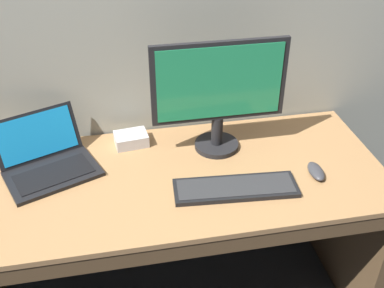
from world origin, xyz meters
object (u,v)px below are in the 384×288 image
(external_monitor, at_px, (219,95))
(laptop_black, at_px, (48,161))
(wired_keyboard, at_px, (236,188))
(external_drive_box, at_px, (131,139))
(computer_mouse, at_px, (316,171))

(external_monitor, bearing_deg, laptop_black, -178.27)
(wired_keyboard, relative_size, external_drive_box, 3.45)
(external_monitor, height_order, external_drive_box, external_monitor)
(external_monitor, bearing_deg, computer_mouse, -36.69)
(external_monitor, distance_m, external_drive_box, 0.44)
(computer_mouse, distance_m, external_drive_box, 0.78)
(laptop_black, bearing_deg, external_monitor, 1.73)
(external_drive_box, bearing_deg, external_monitor, -15.82)
(external_drive_box, bearing_deg, wired_keyboard, -47.10)
(wired_keyboard, height_order, computer_mouse, computer_mouse)
(external_monitor, relative_size, wired_keyboard, 1.14)
(wired_keyboard, xyz_separation_m, external_drive_box, (-0.36, 0.39, 0.02))
(laptop_black, xyz_separation_m, wired_keyboard, (0.70, -0.27, -0.03))
(wired_keyboard, bearing_deg, computer_mouse, 5.63)
(laptop_black, relative_size, external_monitor, 0.79)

